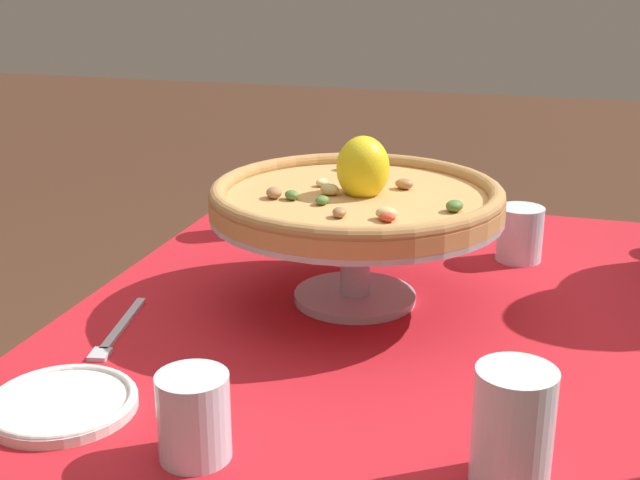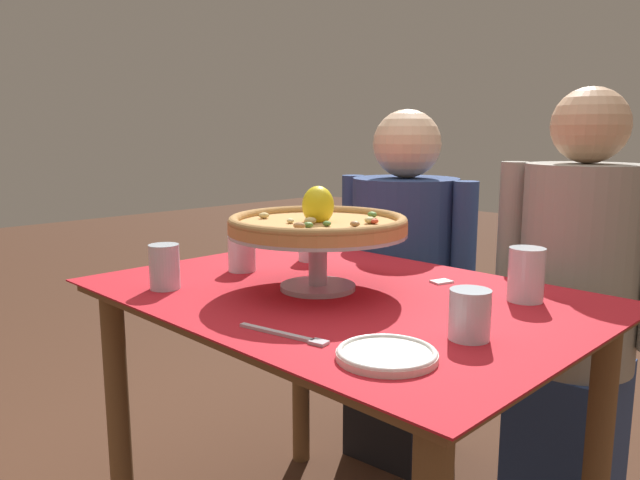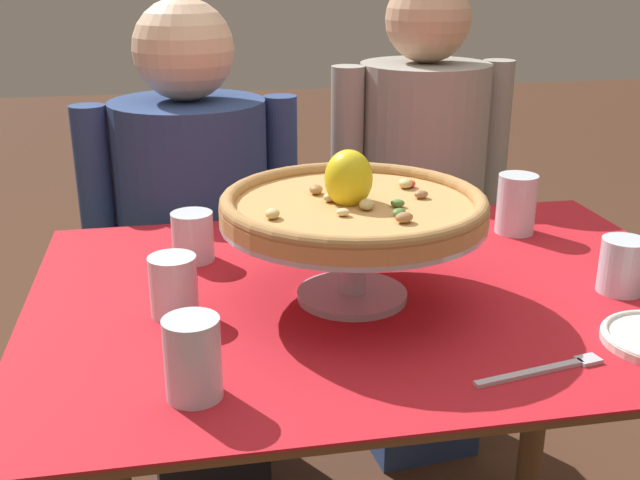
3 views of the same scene
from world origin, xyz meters
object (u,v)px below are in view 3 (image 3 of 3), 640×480
water_glass_back_left (193,240)px  water_glass_back_right (516,208)px  pizza_stand (353,239)px  dinner_fork (546,369)px  water_glass_front_left (193,362)px  sugar_packet (406,236)px  water_glass_side_right (622,269)px  water_glass_side_left (174,289)px  pizza (353,204)px  diner_left (196,258)px  diner_right (418,236)px

water_glass_back_left → water_glass_back_right: bearing=3.1°
pizza_stand → dinner_fork: bearing=-54.0°
water_glass_front_left → dinner_fork: (0.47, -0.03, -0.04)m
sugar_packet → pizza_stand: bearing=-122.9°
pizza_stand → water_glass_front_left: (-0.26, -0.26, -0.06)m
water_glass_back_right → water_glass_side_right: bearing=-81.3°
water_glass_side_left → dinner_fork: (0.49, -0.27, -0.04)m
water_glass_back_right → water_glass_front_left: 0.84m
pizza → water_glass_side_left: (-0.29, -0.01, -0.12)m
pizza → diner_left: (-0.24, 0.66, -0.33)m
pizza_stand → water_glass_side_right: 0.45m
pizza → diner_left: diner_left is taller
water_glass_back_right → water_glass_side_left: 0.73m
water_glass_side_right → diner_left: (-0.69, 0.71, -0.21)m
water_glass_back_right → water_glass_side_left: bearing=-159.0°
dinner_fork → diner_right: (0.14, 0.98, -0.16)m
diner_left → water_glass_side_right: bearing=-46.1°
water_glass_back_left → water_glass_front_left: bearing=-91.7°
diner_left → diner_right: size_ratio=0.96×
pizza_stand → water_glass_front_left: 0.37m
pizza → dinner_fork: 0.38m
water_glass_back_left → diner_right: size_ratio=0.07×
pizza → water_glass_front_left: size_ratio=3.90×
dinner_fork → water_glass_side_left: bearing=150.8°
pizza → water_glass_back_left: pizza is taller
sugar_packet → diner_right: size_ratio=0.04×
pizza_stand → water_glass_side_right: pizza_stand is taller
sugar_packet → diner_left: bearing=136.5°
water_glass_back_right → water_glass_front_left: (-0.66, -0.51, -0.00)m
pizza → water_glass_front_left: pizza is taller
water_glass_side_right → diner_right: (-0.10, 0.75, -0.20)m
pizza_stand → water_glass_back_left: pizza_stand is taller
water_glass_back_left → dinner_fork: 0.68m
water_glass_side_right → diner_left: bearing=133.9°
water_glass_front_left → diner_left: 0.94m
water_glass_side_left → water_glass_side_right: bearing=-3.8°
water_glass_side_right → dinner_fork: size_ratio=0.47×
pizza_stand → water_glass_front_left: pizza_stand is taller
pizza → diner_left: 0.77m
pizza → water_glass_side_left: size_ratio=4.40×
water_glass_back_left → pizza_stand: bearing=-41.5°
water_glass_side_left → diner_right: diner_right is taller
pizza_stand → water_glass_back_right: bearing=32.7°
dinner_fork → water_glass_back_left: bearing=132.1°
water_glass_side_right → dinner_fork: bearing=-137.0°
water_glass_side_left → water_glass_front_left: bearing=-84.9°
water_glass_side_right → water_glass_back_right: (-0.05, 0.31, 0.01)m
pizza → dinner_fork: size_ratio=2.14×
water_glass_back_left → diner_left: 0.48m
water_glass_back_left → water_glass_back_right: water_glass_back_right is taller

